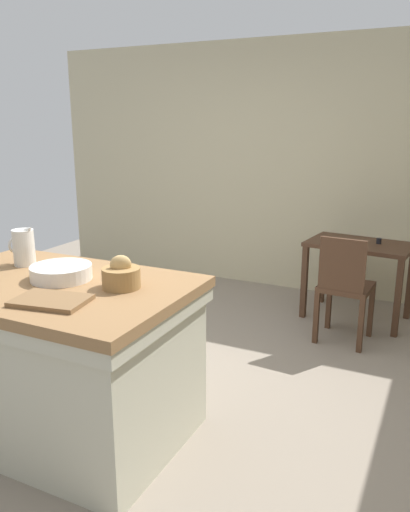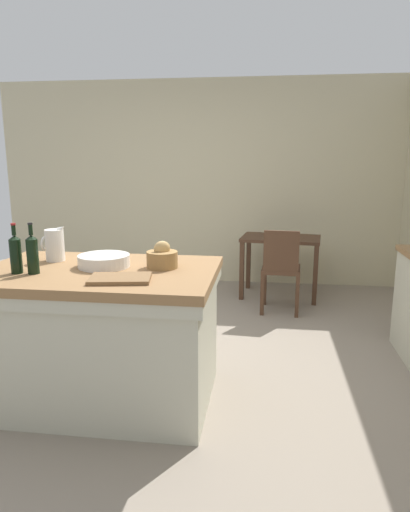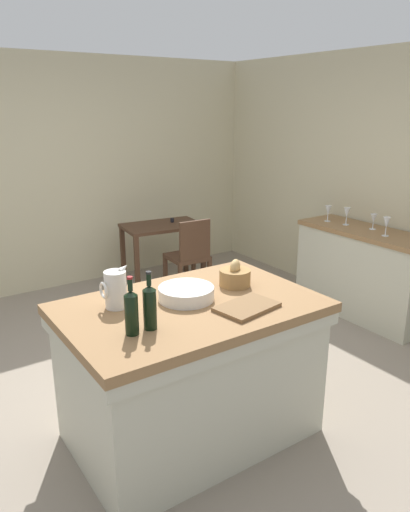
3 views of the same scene
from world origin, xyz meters
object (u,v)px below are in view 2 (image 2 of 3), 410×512
at_px(writing_desk, 281,247).
at_px(wooden_chair, 281,268).
at_px(wash_bowl, 104,261).
at_px(wine_bottle_dark, 32,253).
at_px(cutting_board, 120,279).
at_px(wine_bottle_amber, 16,253).
at_px(pitcher, 55,245).
at_px(bread_basket, 162,258).
at_px(island_table, 102,330).

xyz_separation_m(writing_desk, wooden_chair, (-0.01, -0.60, -0.11)).
height_order(wash_bowl, wine_bottle_dark, wine_bottle_dark).
bearing_deg(wine_bottle_dark, cutting_board, -8.35).
distance_m(wine_bottle_dark, wine_bottle_amber, 0.11).
distance_m(pitcher, wine_bottle_amber, 0.38).
height_order(bread_basket, wine_bottle_amber, wine_bottle_amber).
relative_size(island_table, wash_bowl, 4.48).
xyz_separation_m(bread_basket, wine_bottle_dark, (-0.77, -0.26, 0.07)).
bearing_deg(island_table, wash_bowl, 78.77).
xyz_separation_m(cutting_board, wine_bottle_amber, (-0.70, 0.08, 0.12)).
bearing_deg(wooden_chair, wine_bottle_amber, -128.64).
bearing_deg(cutting_board, wash_bowl, 123.77).
distance_m(writing_desk, wine_bottle_amber, 3.27).
bearing_deg(wash_bowl, writing_desk, 63.70).
relative_size(writing_desk, wine_bottle_dark, 2.98).
xyz_separation_m(cutting_board, wine_bottle_dark, (-0.59, 0.09, 0.12)).
bearing_deg(wine_bottle_dark, pitcher, 94.86).
relative_size(island_table, cutting_board, 4.30).
relative_size(wooden_chair, wine_bottle_dark, 2.81).
distance_m(pitcher, wine_bottle_dark, 0.37).
bearing_deg(wine_bottle_amber, cutting_board, -6.65).
xyz_separation_m(wooden_chair, pitcher, (-1.63, -1.77, 0.54)).
xyz_separation_m(pitcher, cutting_board, (0.62, -0.45, -0.10)).
xyz_separation_m(wash_bowl, wine_bottle_dark, (-0.37, -0.24, 0.09)).
height_order(writing_desk, wine_bottle_dark, wine_bottle_dark).
xyz_separation_m(writing_desk, wash_bowl, (-1.24, -2.50, 0.35)).
bearing_deg(wine_bottle_dark, wine_bottle_amber, -177.37).
height_order(island_table, wooden_chair, island_table).
bearing_deg(wine_bottle_amber, island_table, 20.20).
bearing_deg(wooden_chair, pitcher, -132.72).
distance_m(wooden_chair, wine_bottle_amber, 2.80).
height_order(wooden_chair, wine_bottle_dark, wine_bottle_dark).
relative_size(bread_basket, wine_bottle_amber, 0.65).
bearing_deg(wash_bowl, cutting_board, -56.23).
height_order(wine_bottle_dark, wine_bottle_amber, wine_bottle_dark).
bearing_deg(cutting_board, writing_desk, 70.12).
distance_m(pitcher, bread_basket, 0.81).
bearing_deg(bread_basket, pitcher, 172.21).
relative_size(wooden_chair, wash_bowl, 2.65).
relative_size(writing_desk, wooden_chair, 1.06).
bearing_deg(wine_bottle_dark, wooden_chair, 53.12).
bearing_deg(wine_bottle_dark, island_table, 24.97).
distance_m(island_table, pitcher, 0.69).
bearing_deg(wooden_chair, wash_bowl, -122.90).
distance_m(island_table, cutting_board, 0.55).
height_order(pitcher, cutting_board, pitcher).
relative_size(island_table, wine_bottle_dark, 4.76).
relative_size(island_table, bread_basket, 7.48).
height_order(island_table, writing_desk, island_table).
height_order(wooden_chair, pitcher, pitcher).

